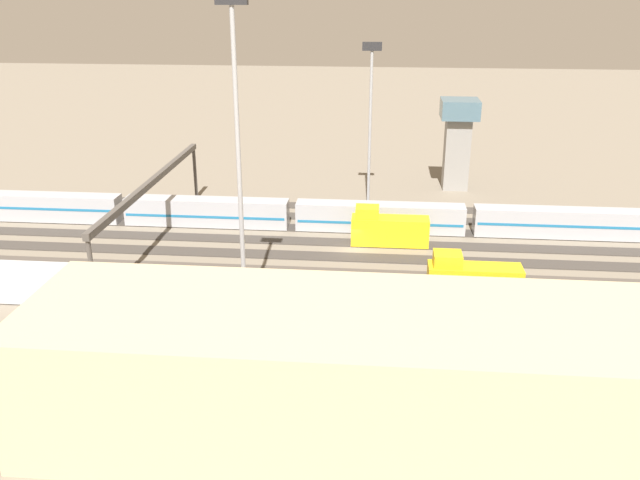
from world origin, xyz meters
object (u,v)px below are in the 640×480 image
Objects in this scene: train_on_track_6 at (472,279)px; train_on_track_2 at (380,217)px; light_mast_1 at (237,129)px; train_on_track_3 at (388,229)px; control_tower at (458,137)px; light_mast_0 at (371,102)px; maintenance_shed at (385,377)px; signal_gantry at (152,187)px; train_on_track_7 at (320,295)px.

train_on_track_2 is (10.07, -20.00, -0.15)m from train_on_track_6.
train_on_track_3 is at bearing -122.21° from light_mast_1.
control_tower is at bearing -117.07° from light_mast_1.
train_on_track_3 is at bearing 99.90° from light_mast_0.
light_mast_0 reaches higher than maintenance_shed.
light_mast_1 is 26.34m from maintenance_shed.
train_on_track_2 is 2.27× the size of maintenance_shed.
signal_gantry reaches higher than train_on_track_3.
control_tower is (-14.11, -10.01, -7.14)m from light_mast_0.
light_mast_1 is (11.31, 39.73, 3.98)m from light_mast_0.
train_on_track_6 is 1.00× the size of train_on_track_3.
light_mast_0 is 34.39m from signal_gantry.
train_on_track_6 is at bearing 116.73° from train_on_track_2.
control_tower is at bearing -144.38° from signal_gantry.
train_on_track_6 is 0.19× the size of maintenance_shed.
train_on_track_7 is at bearing 68.94° from control_tower.
train_on_track_6 reaches higher than train_on_track_7.
train_on_track_3 is 30.74m from signal_gantry.
light_mast_0 is (11.97, -32.05, 13.51)m from train_on_track_6.
maintenance_shed is at bearing 128.63° from signal_gantry.
control_tower is (-12.21, -22.06, 6.51)m from train_on_track_2.
control_tower is (-25.42, -49.74, -11.12)m from light_mast_1.
train_on_track_2 is 30.54m from signal_gantry.
train_on_track_2 is 2.99× the size of signal_gantry.
train_on_track_3 is at bearing -109.25° from train_on_track_7.
train_on_track_6 is 41.45m from signal_gantry.
train_on_track_3 is 39.85m from maintenance_shed.
control_tower reaches higher than train_on_track_7.
train_on_track_6 reaches higher than train_on_track_2.
train_on_track_3 is at bearing -59.06° from train_on_track_6.
maintenance_shed is (-29.75, 37.23, -2.56)m from signal_gantry.
signal_gantry is 0.76× the size of maintenance_shed.
maintenance_shed is at bearing 129.20° from light_mast_1.
light_mast_1 is 2.15× the size of control_tower.
light_mast_1 is 28.28m from signal_gantry.
train_on_track_3 reaches higher than train_on_track_2.
train_on_track_2 is at bearing -89.10° from maintenance_shed.
signal_gantry is 47.72m from maintenance_shed.
light_mast_1 is at bearing 62.93° from control_tower.
light_mast_1 is at bearing 18.25° from train_on_track_6.
light_mast_1 is at bearing 57.79° from train_on_track_3.
train_on_track_2 is at bearing 61.03° from control_tower.
train_on_track_6 is 0.25× the size of signal_gantry.
train_on_track_3 is 21.96m from light_mast_0.
control_tower reaches higher than train_on_track_2.
train_on_track_7 is 21.04m from maintenance_shed.
train_on_track_6 is at bearing 162.28° from signal_gantry.
train_on_track_3 is at bearing 67.64° from control_tower.
train_on_track_7 is 9.56× the size of train_on_track_3.
signal_gantry is at bearing -51.37° from maintenance_shed.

